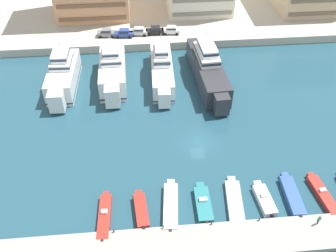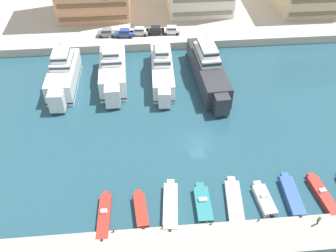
{
  "view_description": "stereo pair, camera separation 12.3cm",
  "coord_description": "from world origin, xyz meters",
  "px_view_note": "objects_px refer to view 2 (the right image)",
  "views": [
    {
      "loc": [
        -9.05,
        -43.75,
        43.1
      ],
      "look_at": [
        -4.85,
        1.87,
        2.5
      ],
      "focal_mm": 40.0,
      "sensor_mm": 36.0,
      "label": 1
    },
    {
      "loc": [
        -8.93,
        -43.76,
        43.1
      ],
      "look_at": [
        -4.85,
        1.87,
        2.5
      ],
      "focal_mm": 40.0,
      "sensor_mm": 36.0,
      "label": 2
    }
  ],
  "objects_px": {
    "yacht_white_mid_left": "(162,68)",
    "yacht_charcoal_center_left": "(208,69)",
    "yacht_white_far_left": "(63,75)",
    "motorboat_teal_center_left": "(203,204)",
    "motorboat_red_left": "(141,210)",
    "motorboat_red_far_left": "(104,216)",
    "motorboat_cream_mid_left": "(170,206)",
    "motorboat_red_right": "(323,195)",
    "motorboat_white_center_right": "(264,199)",
    "pedestrian_near_edge": "(319,220)",
    "car_blue_left": "(124,33)",
    "motorboat_blue_mid_right": "(292,196)",
    "car_grey_far_left": "(107,32)",
    "car_silver_mid_left": "(139,31)",
    "car_black_center_left": "(155,30)",
    "motorboat_grey_center": "(234,200)",
    "car_white_center": "(171,30)",
    "yacht_white_left": "(113,71)"
  },
  "relations": [
    {
      "from": "yacht_white_mid_left",
      "to": "yacht_charcoal_center_left",
      "type": "relative_size",
      "value": 0.86
    },
    {
      "from": "yacht_white_far_left",
      "to": "motorboat_teal_center_left",
      "type": "bearing_deg",
      "value": -53.95
    },
    {
      "from": "motorboat_red_left",
      "to": "motorboat_red_far_left",
      "type": "bearing_deg",
      "value": -174.54
    },
    {
      "from": "motorboat_cream_mid_left",
      "to": "motorboat_teal_center_left",
      "type": "bearing_deg",
      "value": -0.3
    },
    {
      "from": "yacht_charcoal_center_left",
      "to": "motorboat_red_right",
      "type": "bearing_deg",
      "value": -69.28
    },
    {
      "from": "motorboat_red_far_left",
      "to": "motorboat_white_center_right",
      "type": "relative_size",
      "value": 1.3
    },
    {
      "from": "motorboat_teal_center_left",
      "to": "pedestrian_near_edge",
      "type": "xyz_separation_m",
      "value": [
        14.37,
        -4.86,
        1.34
      ]
    },
    {
      "from": "motorboat_teal_center_left",
      "to": "motorboat_red_right",
      "type": "relative_size",
      "value": 0.88
    },
    {
      "from": "motorboat_cream_mid_left",
      "to": "car_blue_left",
      "type": "relative_size",
      "value": 2.06
    },
    {
      "from": "yacht_charcoal_center_left",
      "to": "motorboat_red_far_left",
      "type": "distance_m",
      "value": 36.79
    },
    {
      "from": "motorboat_teal_center_left",
      "to": "motorboat_blue_mid_right",
      "type": "xyz_separation_m",
      "value": [
        12.78,
        0.23,
        0.02
      ]
    },
    {
      "from": "yacht_charcoal_center_left",
      "to": "car_grey_far_left",
      "type": "bearing_deg",
      "value": 140.34
    },
    {
      "from": "motorboat_teal_center_left",
      "to": "motorboat_white_center_right",
      "type": "xyz_separation_m",
      "value": [
        8.69,
        -0.04,
        -0.01
      ]
    },
    {
      "from": "motorboat_cream_mid_left",
      "to": "motorboat_red_right",
      "type": "relative_size",
      "value": 1.1
    },
    {
      "from": "car_silver_mid_left",
      "to": "car_black_center_left",
      "type": "distance_m",
      "value": 3.74
    },
    {
      "from": "motorboat_blue_mid_right",
      "to": "pedestrian_near_edge",
      "type": "height_order",
      "value": "pedestrian_near_edge"
    },
    {
      "from": "motorboat_cream_mid_left",
      "to": "yacht_white_mid_left",
      "type": "bearing_deg",
      "value": 87.61
    },
    {
      "from": "car_black_center_left",
      "to": "pedestrian_near_edge",
      "type": "height_order",
      "value": "car_black_center_left"
    },
    {
      "from": "yacht_white_mid_left",
      "to": "motorboat_teal_center_left",
      "type": "height_order",
      "value": "yacht_white_mid_left"
    },
    {
      "from": "motorboat_red_far_left",
      "to": "car_blue_left",
      "type": "height_order",
      "value": "car_blue_left"
    },
    {
      "from": "motorboat_teal_center_left",
      "to": "car_blue_left",
      "type": "distance_m",
      "value": 47.87
    },
    {
      "from": "motorboat_grey_center",
      "to": "motorboat_red_right",
      "type": "bearing_deg",
      "value": -1.39
    },
    {
      "from": "motorboat_teal_center_left",
      "to": "motorboat_grey_center",
      "type": "height_order",
      "value": "motorboat_teal_center_left"
    },
    {
      "from": "yacht_white_mid_left",
      "to": "car_white_center",
      "type": "height_order",
      "value": "yacht_white_mid_left"
    },
    {
      "from": "motorboat_grey_center",
      "to": "car_grey_far_left",
      "type": "relative_size",
      "value": 2.0
    },
    {
      "from": "car_grey_far_left",
      "to": "motorboat_teal_center_left",
      "type": "bearing_deg",
      "value": -72.79
    },
    {
      "from": "car_grey_far_left",
      "to": "car_silver_mid_left",
      "type": "xyz_separation_m",
      "value": [
        7.35,
        -0.04,
        0.0
      ]
    },
    {
      "from": "yacht_white_mid_left",
      "to": "yacht_white_far_left",
      "type": "bearing_deg",
      "value": -177.35
    },
    {
      "from": "motorboat_red_left",
      "to": "motorboat_red_right",
      "type": "relative_size",
      "value": 0.81
    },
    {
      "from": "motorboat_grey_center",
      "to": "car_silver_mid_left",
      "type": "relative_size",
      "value": 1.97
    },
    {
      "from": "motorboat_red_left",
      "to": "motorboat_blue_mid_right",
      "type": "xyz_separation_m",
      "value": [
        21.43,
        0.63,
        -0.04
      ]
    },
    {
      "from": "yacht_white_far_left",
      "to": "car_blue_left",
      "type": "distance_m",
      "value": 19.7
    },
    {
      "from": "motorboat_white_center_right",
      "to": "yacht_white_far_left",
      "type": "bearing_deg",
      "value": 135.24
    },
    {
      "from": "yacht_charcoal_center_left",
      "to": "motorboat_blue_mid_right",
      "type": "xyz_separation_m",
      "value": [
        7.04,
        -30.11,
        -2.22
      ]
    },
    {
      "from": "car_black_center_left",
      "to": "car_blue_left",
      "type": "bearing_deg",
      "value": -174.63
    },
    {
      "from": "motorboat_red_left",
      "to": "car_silver_mid_left",
      "type": "distance_m",
      "value": 47.66
    },
    {
      "from": "yacht_charcoal_center_left",
      "to": "motorboat_blue_mid_right",
      "type": "bearing_deg",
      "value": -76.83
    },
    {
      "from": "motorboat_red_right",
      "to": "pedestrian_near_edge",
      "type": "bearing_deg",
      "value": -120.8
    },
    {
      "from": "car_silver_mid_left",
      "to": "car_blue_left",
      "type": "bearing_deg",
      "value": -170.37
    },
    {
      "from": "motorboat_red_left",
      "to": "car_grey_far_left",
      "type": "xyz_separation_m",
      "value": [
        -5.98,
        47.62,
        2.27
      ]
    },
    {
      "from": "motorboat_red_far_left",
      "to": "motorboat_red_right",
      "type": "xyz_separation_m",
      "value": [
        30.84,
        0.83,
        0.02
      ]
    },
    {
      "from": "yacht_white_left",
      "to": "motorboat_teal_center_left",
      "type": "height_order",
      "value": "yacht_white_left"
    },
    {
      "from": "pedestrian_near_edge",
      "to": "motorboat_red_right",
      "type": "bearing_deg",
      "value": 59.2
    },
    {
      "from": "motorboat_red_left",
      "to": "car_silver_mid_left",
      "type": "bearing_deg",
      "value": 88.36
    },
    {
      "from": "yacht_white_mid_left",
      "to": "motorboat_blue_mid_right",
      "type": "relative_size",
      "value": 2.47
    },
    {
      "from": "yacht_white_mid_left",
      "to": "pedestrian_near_edge",
      "type": "distance_m",
      "value": 40.61
    },
    {
      "from": "motorboat_red_right",
      "to": "car_white_center",
      "type": "distance_m",
      "value": 50.22
    },
    {
      "from": "motorboat_red_right",
      "to": "car_blue_left",
      "type": "bearing_deg",
      "value": 120.86
    },
    {
      "from": "motorboat_red_far_left",
      "to": "car_silver_mid_left",
      "type": "distance_m",
      "value": 48.53
    },
    {
      "from": "yacht_charcoal_center_left",
      "to": "car_silver_mid_left",
      "type": "relative_size",
      "value": 5.43
    }
  ]
}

